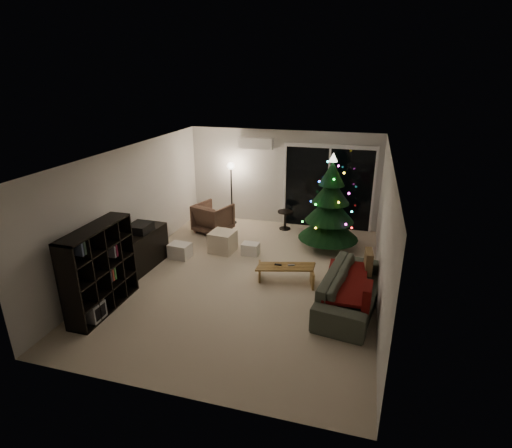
{
  "coord_description": "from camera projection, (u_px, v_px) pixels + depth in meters",
  "views": [
    {
      "loc": [
        2.09,
        -6.8,
        3.86
      ],
      "look_at": [
        0.1,
        0.3,
        1.05
      ],
      "focal_mm": 28.0,
      "sensor_mm": 36.0,
      "label": 1
    }
  ],
  "objects": [
    {
      "name": "sofa_throw",
      "position": [
        346.0,
        281.0,
        6.93
      ],
      "size": [
        0.68,
        1.58,
        0.05
      ],
      "primitive_type": "cube",
      "color": "maroon",
      "rests_on": "sofa"
    },
    {
      "name": "cushion_a",
      "position": [
        368.0,
        262.0,
        7.39
      ],
      "size": [
        0.16,
        0.43,
        0.42
      ],
      "primitive_type": "cube",
      "rotation": [
        0.0,
        0.0,
        0.09
      ],
      "color": "brown",
      "rests_on": "sofa"
    },
    {
      "name": "floor_lamp",
      "position": [
        232.0,
        195.0,
        10.64
      ],
      "size": [
        0.26,
        0.26,
        1.61
      ],
      "primitive_type": "cylinder",
      "color": "black",
      "rests_on": "floor"
    },
    {
      "name": "cardboard_box_a",
      "position": [
        180.0,
        251.0,
        8.83
      ],
      "size": [
        0.48,
        0.39,
        0.32
      ],
      "primitive_type": "cube",
      "rotation": [
        0.0,
        0.0,
        -0.09
      ],
      "color": "white",
      "rests_on": "floor"
    },
    {
      "name": "coffee_table",
      "position": [
        285.0,
        274.0,
        7.78
      ],
      "size": [
        1.17,
        0.66,
        0.35
      ],
      "primitive_type": null,
      "rotation": [
        0.0,
        0.0,
        0.26
      ],
      "color": "#A87F37",
      "rests_on": "floor"
    },
    {
      "name": "armchair",
      "position": [
        213.0,
        218.0,
        10.18
      ],
      "size": [
        1.03,
        1.05,
        0.76
      ],
      "primitive_type": "imported",
      "rotation": [
        0.0,
        0.0,
        2.82
      ],
      "color": "brown",
      "rests_on": "floor"
    },
    {
      "name": "ottoman",
      "position": [
        223.0,
        242.0,
        9.11
      ],
      "size": [
        0.58,
        0.58,
        0.48
      ],
      "primitive_type": "cube",
      "rotation": [
        0.0,
        0.0,
        -0.1
      ],
      "color": "beige",
      "rests_on": "floor"
    },
    {
      "name": "sofa",
      "position": [
        351.0,
        289.0,
        6.96
      ],
      "size": [
        1.18,
        2.29,
        0.64
      ],
      "primitive_type": "imported",
      "rotation": [
        0.0,
        0.0,
        1.42
      ],
      "color": "#2C2F2A",
      "rests_on": "floor"
    },
    {
      "name": "media_cabinet",
      "position": [
        143.0,
        249.0,
        8.34
      ],
      "size": [
        0.54,
        1.3,
        0.8
      ],
      "primitive_type": "cube",
      "rotation": [
        0.0,
        0.0,
        -0.05
      ],
      "color": "black",
      "rests_on": "floor"
    },
    {
      "name": "bookshelf",
      "position": [
        90.0,
        268.0,
        6.76
      ],
      "size": [
        0.68,
        1.56,
        1.52
      ],
      "primitive_type": null,
      "rotation": [
        0.0,
        0.0,
        0.2
      ],
      "color": "black",
      "rests_on": "floor"
    },
    {
      "name": "stereo",
      "position": [
        140.0,
        228.0,
        8.17
      ],
      "size": [
        0.4,
        0.48,
        0.17
      ],
      "primitive_type": "cube",
      "color": "black",
      "rests_on": "media_cabinet"
    },
    {
      "name": "remote_a",
      "position": [
        278.0,
        265.0,
        7.75
      ],
      "size": [
        0.14,
        0.04,
        0.02
      ],
      "primitive_type": "cube",
      "color": "black",
      "rests_on": "coffee_table"
    },
    {
      "name": "room",
      "position": [
        286.0,
        209.0,
        8.88
      ],
      "size": [
        6.5,
        7.51,
        2.6
      ],
      "color": "beige",
      "rests_on": "ground"
    },
    {
      "name": "cushion_b",
      "position": [
        367.0,
        297.0,
        6.22
      ],
      "size": [
        0.16,
        0.43,
        0.42
      ],
      "primitive_type": "cube",
      "rotation": [
        0.0,
        0.0,
        -0.07
      ],
      "color": "maroon",
      "rests_on": "sofa"
    },
    {
      "name": "remote_b",
      "position": [
        291.0,
        265.0,
        7.74
      ],
      "size": [
        0.13,
        0.08,
        0.02
      ],
      "primitive_type": "cube",
      "rotation": [
        0.0,
        0.0,
        0.35
      ],
      "color": "slate",
      "rests_on": "coffee_table"
    },
    {
      "name": "cardboard_box_b",
      "position": [
        250.0,
        249.0,
        8.99
      ],
      "size": [
        0.38,
        0.28,
        0.26
      ],
      "primitive_type": "cube",
      "rotation": [
        0.0,
        0.0,
        0.0
      ],
      "color": "white",
      "rests_on": "floor"
    },
    {
      "name": "side_table",
      "position": [
        285.0,
        220.0,
        10.41
      ],
      "size": [
        0.51,
        0.51,
        0.49
      ],
      "primitive_type": "cylinder",
      "rotation": [
        0.0,
        0.0,
        -0.37
      ],
      "color": "black",
      "rests_on": "floor"
    },
    {
      "name": "christmas_tree",
      "position": [
        330.0,
        202.0,
        8.98
      ],
      "size": [
        1.47,
        1.47,
        2.23
      ],
      "primitive_type": "cone",
      "rotation": [
        0.0,
        0.0,
        -0.07
      ],
      "color": "#0F3C16",
      "rests_on": "floor"
    }
  ]
}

